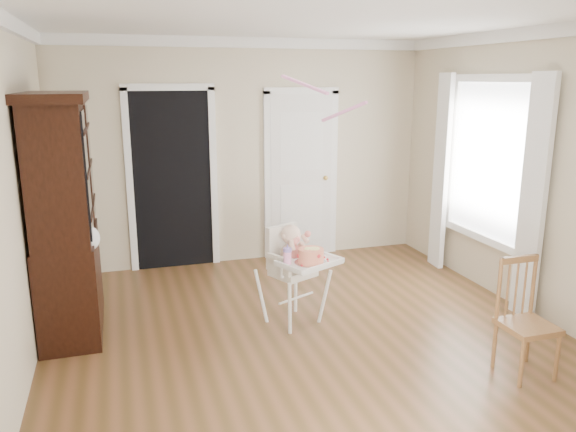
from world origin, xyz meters
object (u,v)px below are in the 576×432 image
object	(u,v)px
sippy_cup	(287,255)
cake	(311,256)
dining_chair	(525,322)
china_cabinet	(65,216)
high_chair	(293,264)

from	to	relation	value
sippy_cup	cake	bearing A→B (deg)	-12.23
sippy_cup	dining_chair	size ratio (longest dim) A/B	0.20
cake	sippy_cup	world-z (taller)	sippy_cup
china_cabinet	cake	bearing A→B (deg)	-19.23
cake	china_cabinet	world-z (taller)	china_cabinet
high_chair	cake	distance (m)	0.29
sippy_cup	china_cabinet	distance (m)	1.99
cake	high_chair	bearing A→B (deg)	110.54
sippy_cup	china_cabinet	bearing A→B (deg)	160.03
high_chair	china_cabinet	distance (m)	2.07
cake	sippy_cup	xyz separation A→B (m)	(-0.20, 0.04, 0.01)
cake	sippy_cup	distance (m)	0.21
dining_chair	cake	bearing A→B (deg)	139.10
high_chair	sippy_cup	world-z (taller)	high_chair
high_chair	sippy_cup	bearing A→B (deg)	-145.76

